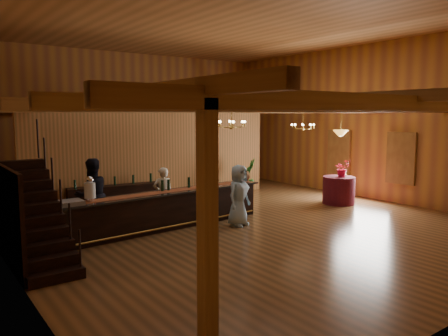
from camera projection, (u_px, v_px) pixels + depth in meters
floor at (231, 219)px, 12.66m from camera, size 14.00×14.00×0.00m
ceiling at (231, 23)px, 11.99m from camera, size 14.00×14.00×0.00m
wall_back at (129, 121)px, 17.95m from camera, size 12.00×0.10×5.50m
wall_right at (363, 122)px, 15.82m from camera, size 0.10×14.00×5.50m
beam_grid at (221, 106)px, 12.67m from camera, size 11.90×13.90×0.39m
support_posts at (242, 166)px, 12.06m from camera, size 9.20×10.20×3.20m
partition_wall at (158, 157)px, 14.99m from camera, size 9.00×0.18×3.10m
window_right_front at (401, 158)px, 14.65m from camera, size 0.12×1.05×1.75m
window_right_back at (339, 153)px, 16.74m from camera, size 0.12×1.05×1.75m
staircase at (37, 215)px, 8.76m from camera, size 1.00×2.80×2.00m
backroom_boxes at (140, 179)px, 16.84m from camera, size 4.10×0.60×1.10m
tasting_bar at (169, 209)px, 11.61m from camera, size 5.94×1.17×0.99m
beverage_dispenser at (90, 189)px, 10.17m from camera, size 0.26×0.26×0.60m
glass_rack_tray at (71, 203)px, 9.82m from camera, size 0.50×0.50×0.10m
raffle_drum at (244, 176)px, 13.20m from camera, size 0.34×0.24×0.30m
bar_bottle_0 at (162, 186)px, 11.53m from camera, size 0.07×0.07×0.30m
bar_bottle_1 at (169, 185)px, 11.66m from camera, size 0.07×0.07×0.30m
bar_bottle_2 at (189, 183)px, 12.08m from camera, size 0.07×0.07×0.30m
backbar_shelf at (115, 198)px, 13.69m from camera, size 2.91×0.79×0.81m
round_table at (339, 190)px, 14.76m from camera, size 1.07×1.07×0.92m
chandelier_left at (231, 124)px, 11.84m from camera, size 0.80×0.80×0.60m
chandelier_right at (303, 126)px, 15.43m from camera, size 0.80×0.80×0.76m
pendant_lamp at (341, 133)px, 14.52m from camera, size 0.52×0.52×0.90m
bartender at (163, 194)px, 12.33m from camera, size 0.64×0.50×1.54m
staff_second at (92, 195)px, 11.20m from camera, size 1.04×0.88×1.90m
guest at (239, 195)px, 11.80m from camera, size 0.94×0.77×1.67m
floor_plant at (247, 178)px, 16.04m from camera, size 0.95×0.87×1.41m
table_flowers at (342, 168)px, 14.68m from camera, size 0.59×0.54×0.57m
table_vase at (344, 172)px, 14.72m from camera, size 0.15×0.15×0.29m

